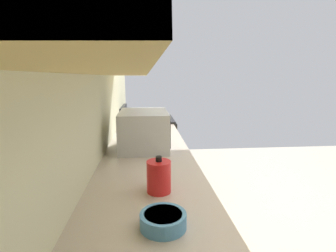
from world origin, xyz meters
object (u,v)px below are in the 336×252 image
at_px(microwave, 144,130).
at_px(bowl, 163,220).
at_px(oven_range, 149,154).
at_px(kettle, 159,176).

relative_size(microwave, bowl, 2.91).
bearing_deg(oven_range, microwave, 178.00).
relative_size(oven_range, bowl, 6.52).
distance_m(microwave, bowl, 1.07).
bearing_deg(microwave, oven_range, -2.00).
xyz_separation_m(oven_range, kettle, (-2.05, -0.03, 0.52)).
bearing_deg(bowl, microwave, 3.86).
bearing_deg(bowl, oven_range, 0.67).
relative_size(oven_range, microwave, 2.24).
distance_m(oven_range, microwave, 1.40).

